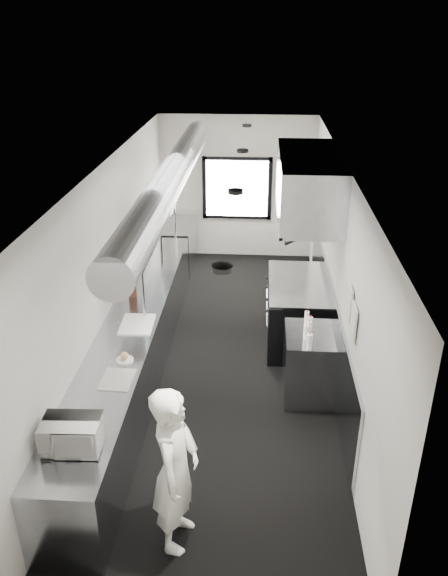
% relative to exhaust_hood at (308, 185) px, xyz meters
% --- Properties ---
extents(floor, '(3.00, 8.00, 0.01)m').
position_rel_exhaust_hood_xyz_m(floor, '(-1.10, -0.70, -2.39)').
color(floor, black).
rests_on(floor, ground).
extents(ceiling, '(3.00, 8.00, 0.01)m').
position_rel_exhaust_hood_xyz_m(ceiling, '(-1.10, -0.70, 0.41)').
color(ceiling, white).
rests_on(ceiling, wall_back).
extents(wall_back, '(3.00, 0.02, 2.80)m').
position_rel_exhaust_hood_xyz_m(wall_back, '(-1.10, 3.30, -0.99)').
color(wall_back, silver).
rests_on(wall_back, floor).
extents(wall_front, '(3.00, 0.02, 2.80)m').
position_rel_exhaust_hood_xyz_m(wall_front, '(-1.10, -4.70, -0.99)').
color(wall_front, silver).
rests_on(wall_front, floor).
extents(wall_left, '(0.02, 8.00, 2.80)m').
position_rel_exhaust_hood_xyz_m(wall_left, '(-2.60, -0.70, -0.99)').
color(wall_left, silver).
rests_on(wall_left, floor).
extents(wall_right, '(0.02, 8.00, 2.80)m').
position_rel_exhaust_hood_xyz_m(wall_right, '(0.40, -0.70, -0.99)').
color(wall_right, silver).
rests_on(wall_right, floor).
extents(wall_cladding, '(0.03, 5.50, 1.10)m').
position_rel_exhaust_hood_xyz_m(wall_cladding, '(0.38, -0.40, -1.84)').
color(wall_cladding, '#949AA2').
rests_on(wall_cladding, wall_right).
extents(hvac_duct, '(0.40, 6.40, 0.40)m').
position_rel_exhaust_hood_xyz_m(hvac_duct, '(-1.80, -0.30, 0.16)').
color(hvac_duct, gray).
rests_on(hvac_duct, ceiling).
extents(service_window, '(1.36, 0.05, 1.25)m').
position_rel_exhaust_hood_xyz_m(service_window, '(-1.10, 3.26, -0.99)').
color(service_window, white).
rests_on(service_window, wall_back).
extents(exhaust_hood, '(0.81, 2.20, 0.88)m').
position_rel_exhaust_hood_xyz_m(exhaust_hood, '(0.00, 0.00, 0.00)').
color(exhaust_hood, '#949AA2').
rests_on(exhaust_hood, ceiling).
extents(prep_counter, '(0.70, 6.00, 0.90)m').
position_rel_exhaust_hood_xyz_m(prep_counter, '(-2.25, -1.20, -1.94)').
color(prep_counter, '#949AA2').
rests_on(prep_counter, floor).
extents(pass_shelf, '(0.45, 3.00, 0.68)m').
position_rel_exhaust_hood_xyz_m(pass_shelf, '(-2.29, 0.30, -0.86)').
color(pass_shelf, '#949AA2').
rests_on(pass_shelf, prep_counter).
extents(range, '(0.88, 1.60, 0.94)m').
position_rel_exhaust_hood_xyz_m(range, '(-0.06, 0.00, -1.92)').
color(range, black).
rests_on(range, floor).
extents(bottle_station, '(0.65, 0.80, 0.90)m').
position_rel_exhaust_hood_xyz_m(bottle_station, '(0.05, -1.40, -1.94)').
color(bottle_station, '#949AA2').
rests_on(bottle_station, floor).
extents(far_work_table, '(0.70, 1.20, 0.90)m').
position_rel_exhaust_hood_xyz_m(far_work_table, '(-2.25, 2.50, -1.94)').
color(far_work_table, '#949AA2').
rests_on(far_work_table, floor).
extents(notice_sheet_a, '(0.02, 0.28, 0.38)m').
position_rel_exhaust_hood_xyz_m(notice_sheet_a, '(0.37, -1.90, -0.79)').
color(notice_sheet_a, beige).
rests_on(notice_sheet_a, wall_right).
extents(notice_sheet_b, '(0.02, 0.28, 0.38)m').
position_rel_exhaust_hood_xyz_m(notice_sheet_b, '(0.37, -2.25, -0.84)').
color(notice_sheet_b, beige).
rests_on(notice_sheet_b, wall_right).
extents(line_cook, '(0.47, 0.66, 1.67)m').
position_rel_exhaust_hood_xyz_m(line_cook, '(-1.31, -3.73, -1.55)').
color(line_cook, silver).
rests_on(line_cook, floor).
extents(microwave, '(0.50, 0.39, 0.29)m').
position_rel_exhaust_hood_xyz_m(microwave, '(-2.26, -3.58, -1.34)').
color(microwave, silver).
rests_on(microwave, prep_counter).
extents(deli_tub_a, '(0.17, 0.17, 0.10)m').
position_rel_exhaust_hood_xyz_m(deli_tub_a, '(-2.40, -3.54, -1.44)').
color(deli_tub_a, beige).
rests_on(deli_tub_a, prep_counter).
extents(deli_tub_b, '(0.16, 0.16, 0.10)m').
position_rel_exhaust_hood_xyz_m(deli_tub_b, '(-2.40, -3.25, -1.44)').
color(deli_tub_b, beige).
rests_on(deli_tub_b, prep_counter).
extents(newspaper, '(0.35, 0.43, 0.01)m').
position_rel_exhaust_hood_xyz_m(newspaper, '(-2.12, -2.52, -1.49)').
color(newspaper, silver).
rests_on(newspaper, prep_counter).
extents(small_plate, '(0.26, 0.26, 0.02)m').
position_rel_exhaust_hood_xyz_m(small_plate, '(-2.12, -2.14, -1.48)').
color(small_plate, white).
rests_on(small_plate, prep_counter).
extents(pastry, '(0.09, 0.09, 0.09)m').
position_rel_exhaust_hood_xyz_m(pastry, '(-2.12, -2.14, -1.43)').
color(pastry, tan).
rests_on(pastry, small_plate).
extents(cutting_board, '(0.43, 0.56, 0.02)m').
position_rel_exhaust_hood_xyz_m(cutting_board, '(-2.15, -1.32, -1.48)').
color(cutting_board, white).
rests_on(cutting_board, prep_counter).
extents(knife_block, '(0.16, 0.26, 0.27)m').
position_rel_exhaust_hood_xyz_m(knife_block, '(-2.39, -0.45, -1.36)').
color(knife_block, '#4F271C').
rests_on(knife_block, prep_counter).
extents(plate_stack_a, '(0.33, 0.33, 0.30)m').
position_rel_exhaust_hood_xyz_m(plate_stack_a, '(-2.31, -0.45, -0.67)').
color(plate_stack_a, white).
rests_on(plate_stack_a, pass_shelf).
extents(plate_stack_b, '(0.26, 0.26, 0.31)m').
position_rel_exhaust_hood_xyz_m(plate_stack_b, '(-2.27, -0.11, -0.66)').
color(plate_stack_b, white).
rests_on(plate_stack_b, pass_shelf).
extents(plate_stack_c, '(0.27, 0.27, 0.35)m').
position_rel_exhaust_hood_xyz_m(plate_stack_c, '(-2.28, 0.56, -0.65)').
color(plate_stack_c, white).
rests_on(plate_stack_c, pass_shelf).
extents(plate_stack_d, '(0.27, 0.27, 0.37)m').
position_rel_exhaust_hood_xyz_m(plate_stack_d, '(-2.27, 0.91, -0.63)').
color(plate_stack_d, white).
rests_on(plate_stack_d, pass_shelf).
extents(squeeze_bottle_a, '(0.07, 0.07, 0.19)m').
position_rel_exhaust_hood_xyz_m(squeeze_bottle_a, '(-0.01, -1.74, -1.39)').
color(squeeze_bottle_a, white).
rests_on(squeeze_bottle_a, bottle_station).
extents(squeeze_bottle_b, '(0.08, 0.08, 0.19)m').
position_rel_exhaust_hood_xyz_m(squeeze_bottle_b, '(-0.03, -1.53, -1.39)').
color(squeeze_bottle_b, white).
rests_on(squeeze_bottle_b, bottle_station).
extents(squeeze_bottle_c, '(0.08, 0.08, 0.19)m').
position_rel_exhaust_hood_xyz_m(squeeze_bottle_c, '(-0.00, -1.44, -1.39)').
color(squeeze_bottle_c, white).
rests_on(squeeze_bottle_c, bottle_station).
extents(squeeze_bottle_d, '(0.07, 0.07, 0.17)m').
position_rel_exhaust_hood_xyz_m(squeeze_bottle_d, '(0.03, -1.29, -1.40)').
color(squeeze_bottle_d, white).
rests_on(squeeze_bottle_d, bottle_station).
extents(squeeze_bottle_e, '(0.07, 0.07, 0.17)m').
position_rel_exhaust_hood_xyz_m(squeeze_bottle_e, '(-0.00, -1.15, -1.40)').
color(squeeze_bottle_e, white).
rests_on(squeeze_bottle_e, bottle_station).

